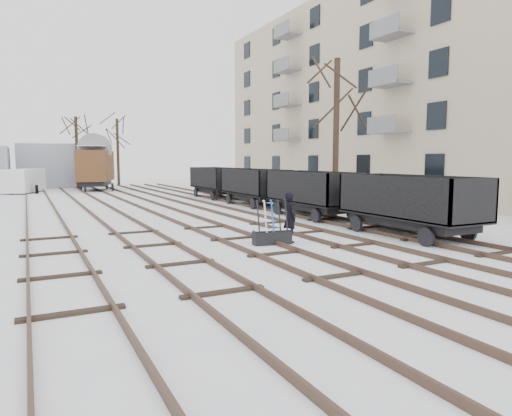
{
  "coord_description": "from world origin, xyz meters",
  "views": [
    {
      "loc": [
        -6.64,
        -11.8,
        2.85
      ],
      "look_at": [
        0.34,
        2.06,
        1.2
      ],
      "focal_mm": 32.0,
      "sensor_mm": 36.0,
      "label": 1
    }
  ],
  "objects_px": {
    "ground_frame": "(272,236)",
    "freight_wagon_a": "(409,213)",
    "panel_van": "(24,181)",
    "box_van_wagon": "(96,165)",
    "worker": "(290,217)"
  },
  "relations": [
    {
      "from": "worker",
      "to": "freight_wagon_a",
      "type": "relative_size",
      "value": 0.31
    },
    {
      "from": "freight_wagon_a",
      "to": "box_van_wagon",
      "type": "bearing_deg",
      "value": 102.14
    },
    {
      "from": "worker",
      "to": "freight_wagon_a",
      "type": "xyz_separation_m",
      "value": [
        4.58,
        -0.96,
        -0.0
      ]
    },
    {
      "from": "ground_frame",
      "to": "freight_wagon_a",
      "type": "xyz_separation_m",
      "value": [
        5.33,
        -0.86,
        0.58
      ]
    },
    {
      "from": "ground_frame",
      "to": "freight_wagon_a",
      "type": "height_order",
      "value": "freight_wagon_a"
    },
    {
      "from": "panel_van",
      "to": "ground_frame",
      "type": "bearing_deg",
      "value": -54.51
    },
    {
      "from": "panel_van",
      "to": "worker",
      "type": "bearing_deg",
      "value": -53.15
    },
    {
      "from": "ground_frame",
      "to": "worker",
      "type": "distance_m",
      "value": 0.96
    },
    {
      "from": "panel_van",
      "to": "box_van_wagon",
      "type": "bearing_deg",
      "value": 25.65
    },
    {
      "from": "freight_wagon_a",
      "to": "box_van_wagon",
      "type": "xyz_separation_m",
      "value": [
        -6.87,
        31.94,
        1.5
      ]
    },
    {
      "from": "ground_frame",
      "to": "box_van_wagon",
      "type": "distance_m",
      "value": 31.19
    },
    {
      "from": "ground_frame",
      "to": "box_van_wagon",
      "type": "height_order",
      "value": "box_van_wagon"
    },
    {
      "from": "ground_frame",
      "to": "freight_wagon_a",
      "type": "distance_m",
      "value": 5.43
    },
    {
      "from": "ground_frame",
      "to": "panel_van",
      "type": "relative_size",
      "value": 0.3
    },
    {
      "from": "worker",
      "to": "freight_wagon_a",
      "type": "distance_m",
      "value": 4.68
    }
  ]
}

